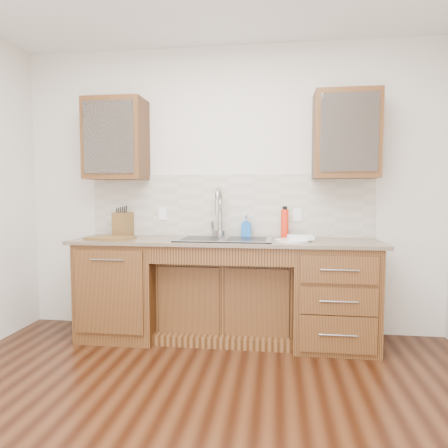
# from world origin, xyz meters

# --- Properties ---
(ground) EXTENTS (4.00, 3.50, 0.10)m
(ground) POSITION_xyz_m (0.00, 0.00, -0.05)
(ground) COLOR #401F0F
(wall_back) EXTENTS (4.00, 0.10, 2.70)m
(wall_back) POSITION_xyz_m (0.00, 1.80, 1.35)
(wall_back) COLOR silver
(wall_back) RESTS_ON ground
(base_cabinet_left) EXTENTS (0.70, 0.62, 0.88)m
(base_cabinet_left) POSITION_xyz_m (-0.95, 1.44, 0.44)
(base_cabinet_left) COLOR #593014
(base_cabinet_left) RESTS_ON ground
(base_cabinet_center) EXTENTS (1.20, 0.44, 0.70)m
(base_cabinet_center) POSITION_xyz_m (0.00, 1.53, 0.35)
(base_cabinet_center) COLOR #593014
(base_cabinet_center) RESTS_ON ground
(base_cabinet_right) EXTENTS (0.70, 0.62, 0.88)m
(base_cabinet_right) POSITION_xyz_m (0.95, 1.44, 0.44)
(base_cabinet_right) COLOR #593014
(base_cabinet_right) RESTS_ON ground
(countertop) EXTENTS (2.70, 0.65, 0.03)m
(countertop) POSITION_xyz_m (0.00, 1.43, 0.90)
(countertop) COLOR #84705B
(countertop) RESTS_ON base_cabinet_left
(backsplash) EXTENTS (2.70, 0.02, 0.59)m
(backsplash) POSITION_xyz_m (0.00, 1.74, 1.21)
(backsplash) COLOR beige
(backsplash) RESTS_ON wall_back
(sink) EXTENTS (0.84, 0.46, 0.19)m
(sink) POSITION_xyz_m (0.00, 1.41, 0.83)
(sink) COLOR #9E9EA5
(sink) RESTS_ON countertop
(faucet) EXTENTS (0.04, 0.04, 0.40)m
(faucet) POSITION_xyz_m (-0.07, 1.64, 1.11)
(faucet) COLOR #999993
(faucet) RESTS_ON countertop
(filter_tap) EXTENTS (0.02, 0.02, 0.24)m
(filter_tap) POSITION_xyz_m (0.18, 1.65, 1.03)
(filter_tap) COLOR #999993
(filter_tap) RESTS_ON countertop
(upper_cabinet_left) EXTENTS (0.55, 0.34, 0.75)m
(upper_cabinet_left) POSITION_xyz_m (-1.05, 1.58, 1.83)
(upper_cabinet_left) COLOR #593014
(upper_cabinet_left) RESTS_ON wall_back
(upper_cabinet_right) EXTENTS (0.55, 0.34, 0.75)m
(upper_cabinet_right) POSITION_xyz_m (1.05, 1.58, 1.83)
(upper_cabinet_right) COLOR #593014
(upper_cabinet_right) RESTS_ON wall_back
(outlet_left) EXTENTS (0.08, 0.01, 0.12)m
(outlet_left) POSITION_xyz_m (-0.65, 1.73, 1.12)
(outlet_left) COLOR white
(outlet_left) RESTS_ON backsplash
(outlet_right) EXTENTS (0.08, 0.01, 0.12)m
(outlet_right) POSITION_xyz_m (0.65, 1.73, 1.12)
(outlet_right) COLOR white
(outlet_right) RESTS_ON backsplash
(soap_bottle) EXTENTS (0.09, 0.09, 0.20)m
(soap_bottle) POSITION_xyz_m (0.18, 1.66, 1.01)
(soap_bottle) COLOR blue
(soap_bottle) RESTS_ON countertop
(water_bottle) EXTENTS (0.08, 0.08, 0.26)m
(water_bottle) POSITION_xyz_m (0.53, 1.65, 1.04)
(water_bottle) COLOR red
(water_bottle) RESTS_ON countertop
(plate) EXTENTS (0.37, 0.37, 0.02)m
(plate) POSITION_xyz_m (0.59, 1.37, 0.92)
(plate) COLOR white
(plate) RESTS_ON countertop
(dish_towel) EXTENTS (0.23, 0.17, 0.03)m
(dish_towel) POSITION_xyz_m (0.66, 1.40, 0.94)
(dish_towel) COLOR white
(dish_towel) RESTS_ON plate
(knife_block) EXTENTS (0.16, 0.22, 0.23)m
(knife_block) POSITION_xyz_m (-1.02, 1.64, 1.02)
(knife_block) COLOR brown
(knife_block) RESTS_ON countertop
(cutting_board) EXTENTS (0.43, 0.35, 0.02)m
(cutting_board) POSITION_xyz_m (-1.02, 1.34, 0.92)
(cutting_board) COLOR olive
(cutting_board) RESTS_ON countertop
(cup_left_a) EXTENTS (0.17, 0.17, 0.10)m
(cup_left_a) POSITION_xyz_m (-1.19, 1.58, 1.78)
(cup_left_a) COLOR white
(cup_left_a) RESTS_ON upper_cabinet_left
(cup_left_b) EXTENTS (0.11, 0.11, 0.10)m
(cup_left_b) POSITION_xyz_m (-0.96, 1.58, 1.78)
(cup_left_b) COLOR white
(cup_left_b) RESTS_ON upper_cabinet_left
(cup_right_a) EXTENTS (0.14, 0.14, 0.09)m
(cup_right_a) POSITION_xyz_m (0.91, 1.58, 1.77)
(cup_right_a) COLOR white
(cup_right_a) RESTS_ON upper_cabinet_right
(cup_right_b) EXTENTS (0.13, 0.13, 0.10)m
(cup_right_b) POSITION_xyz_m (1.09, 1.58, 1.77)
(cup_right_b) COLOR white
(cup_right_b) RESTS_ON upper_cabinet_right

